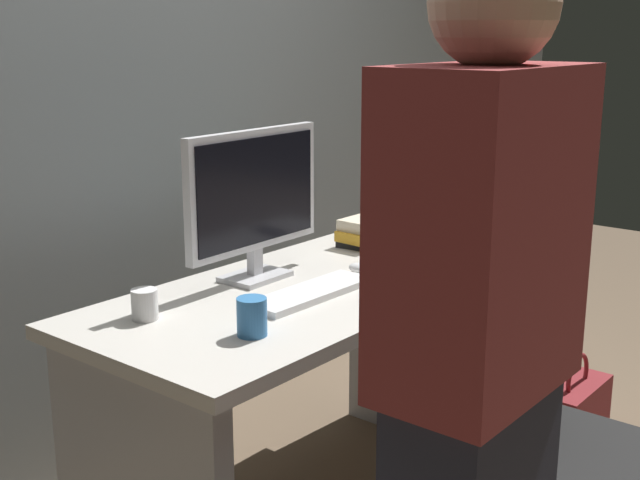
{
  "coord_description": "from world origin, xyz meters",
  "views": [
    {
      "loc": [
        -1.81,
        -1.52,
        1.49
      ],
      "look_at": [
        0.0,
        -0.05,
        0.9
      ],
      "focal_mm": 46.78,
      "sensor_mm": 36.0,
      "label": 1
    }
  ],
  "objects_px": {
    "monitor": "(254,197)",
    "office_chair": "(539,466)",
    "keyboard": "(311,293)",
    "cup_near_keyboard": "(252,317)",
    "desk": "(307,359)",
    "person_at_desk": "(475,391)",
    "handbag": "(574,417)",
    "cell_phone": "(446,265)",
    "mouse": "(363,269)",
    "book_stack": "(366,232)",
    "cup_by_monitor": "(145,304)"
  },
  "relations": [
    {
      "from": "cup_by_monitor",
      "to": "cell_phone",
      "type": "relative_size",
      "value": 0.57
    },
    {
      "from": "monitor",
      "to": "book_stack",
      "type": "bearing_deg",
      "value": -2.02
    },
    {
      "from": "desk",
      "to": "cup_near_keyboard",
      "type": "height_order",
      "value": "cup_near_keyboard"
    },
    {
      "from": "book_stack",
      "to": "handbag",
      "type": "bearing_deg",
      "value": -58.46
    },
    {
      "from": "person_at_desk",
      "to": "keyboard",
      "type": "distance_m",
      "value": 0.91
    },
    {
      "from": "mouse",
      "to": "handbag",
      "type": "height_order",
      "value": "mouse"
    },
    {
      "from": "person_at_desk",
      "to": "monitor",
      "type": "bearing_deg",
      "value": 64.43
    },
    {
      "from": "keyboard",
      "to": "cup_near_keyboard",
      "type": "distance_m",
      "value": 0.35
    },
    {
      "from": "cup_near_keyboard",
      "to": "book_stack",
      "type": "bearing_deg",
      "value": 18.81
    },
    {
      "from": "monitor",
      "to": "office_chair",
      "type": "bearing_deg",
      "value": -87.63
    },
    {
      "from": "cup_by_monitor",
      "to": "handbag",
      "type": "height_order",
      "value": "cup_by_monitor"
    },
    {
      "from": "cup_near_keyboard",
      "to": "book_stack",
      "type": "distance_m",
      "value": 0.95
    },
    {
      "from": "desk",
      "to": "office_chair",
      "type": "bearing_deg",
      "value": -90.19
    },
    {
      "from": "cup_by_monitor",
      "to": "cell_phone",
      "type": "xyz_separation_m",
      "value": [
        0.94,
        -0.35,
        -0.04
      ]
    },
    {
      "from": "office_chair",
      "to": "mouse",
      "type": "relative_size",
      "value": 9.4
    },
    {
      "from": "office_chair",
      "to": "keyboard",
      "type": "xyz_separation_m",
      "value": [
        -0.06,
        0.69,
        0.33
      ]
    },
    {
      "from": "monitor",
      "to": "handbag",
      "type": "height_order",
      "value": "monitor"
    },
    {
      "from": "cup_by_monitor",
      "to": "book_stack",
      "type": "bearing_deg",
      "value": 0.4
    },
    {
      "from": "cup_by_monitor",
      "to": "desk",
      "type": "bearing_deg",
      "value": -16.33
    },
    {
      "from": "office_chair",
      "to": "handbag",
      "type": "xyz_separation_m",
      "value": [
        0.9,
        0.26,
        -0.29
      ]
    },
    {
      "from": "cup_near_keyboard",
      "to": "book_stack",
      "type": "relative_size",
      "value": 0.48
    },
    {
      "from": "handbag",
      "to": "office_chair",
      "type": "bearing_deg",
      "value": -163.83
    },
    {
      "from": "desk",
      "to": "keyboard",
      "type": "relative_size",
      "value": 3.32
    },
    {
      "from": "desk",
      "to": "book_stack",
      "type": "xyz_separation_m",
      "value": [
        0.5,
        0.15,
        0.28
      ]
    },
    {
      "from": "desk",
      "to": "cup_by_monitor",
      "type": "height_order",
      "value": "cup_by_monitor"
    },
    {
      "from": "office_chair",
      "to": "book_stack",
      "type": "xyz_separation_m",
      "value": [
        0.51,
        0.91,
        0.37
      ]
    },
    {
      "from": "desk",
      "to": "cell_phone",
      "type": "xyz_separation_m",
      "value": [
        0.45,
        -0.21,
        0.24
      ]
    },
    {
      "from": "person_at_desk",
      "to": "handbag",
      "type": "bearing_deg",
      "value": 13.8
    },
    {
      "from": "person_at_desk",
      "to": "cup_near_keyboard",
      "type": "xyz_separation_m",
      "value": [
        0.13,
        0.69,
        -0.04
      ]
    },
    {
      "from": "cell_phone",
      "to": "book_stack",
      "type": "bearing_deg",
      "value": 70.23
    },
    {
      "from": "cup_near_keyboard",
      "to": "mouse",
      "type": "bearing_deg",
      "value": 9.82
    },
    {
      "from": "keyboard",
      "to": "mouse",
      "type": "bearing_deg",
      "value": 4.65
    },
    {
      "from": "desk",
      "to": "person_at_desk",
      "type": "height_order",
      "value": "person_at_desk"
    },
    {
      "from": "desk",
      "to": "person_at_desk",
      "type": "bearing_deg",
      "value": -121.92
    },
    {
      "from": "cup_near_keyboard",
      "to": "handbag",
      "type": "bearing_deg",
      "value": -14.65
    },
    {
      "from": "cup_near_keyboard",
      "to": "handbag",
      "type": "relative_size",
      "value": 0.26
    },
    {
      "from": "book_stack",
      "to": "handbag",
      "type": "relative_size",
      "value": 0.53
    },
    {
      "from": "mouse",
      "to": "book_stack",
      "type": "height_order",
      "value": "book_stack"
    },
    {
      "from": "desk",
      "to": "cell_phone",
      "type": "height_order",
      "value": "cell_phone"
    },
    {
      "from": "desk",
      "to": "mouse",
      "type": "relative_size",
      "value": 14.29
    },
    {
      "from": "person_at_desk",
      "to": "cell_phone",
      "type": "distance_m",
      "value": 1.17
    },
    {
      "from": "cell_phone",
      "to": "handbag",
      "type": "distance_m",
      "value": 0.82
    },
    {
      "from": "person_at_desk",
      "to": "handbag",
      "type": "relative_size",
      "value": 4.34
    },
    {
      "from": "mouse",
      "to": "handbag",
      "type": "distance_m",
      "value": 1.04
    },
    {
      "from": "keyboard",
      "to": "cup_near_keyboard",
      "type": "height_order",
      "value": "cup_near_keyboard"
    },
    {
      "from": "office_chair",
      "to": "person_at_desk",
      "type": "bearing_deg",
      "value": -170.39
    },
    {
      "from": "office_chair",
      "to": "person_at_desk",
      "type": "height_order",
      "value": "person_at_desk"
    },
    {
      "from": "desk",
      "to": "handbag",
      "type": "bearing_deg",
      "value": -28.86
    },
    {
      "from": "desk",
      "to": "handbag",
      "type": "height_order",
      "value": "desk"
    },
    {
      "from": "office_chair",
      "to": "cup_near_keyboard",
      "type": "xyz_separation_m",
      "value": [
        -0.4,
        0.6,
        0.37
      ]
    }
  ]
}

